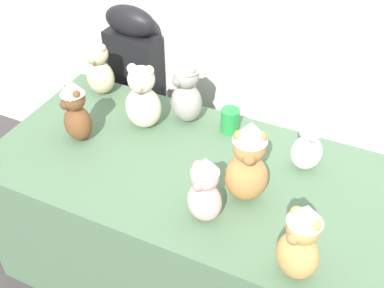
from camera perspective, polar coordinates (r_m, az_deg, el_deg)
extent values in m
cube|color=#4C6B4C|center=(2.14, 0.00, -9.76)|extent=(1.65, 0.81, 0.70)
cube|color=black|center=(2.62, -6.55, 4.13)|extent=(0.29, 0.14, 0.92)
ellipsoid|color=black|center=(2.36, -7.51, 14.53)|extent=(0.29, 0.14, 0.15)
ellipsoid|color=beige|center=(1.64, 1.52, -6.98)|extent=(0.14, 0.13, 0.16)
sphere|color=beige|center=(1.56, 1.59, -4.07)|extent=(0.09, 0.09, 0.09)
sphere|color=beige|center=(1.55, 0.73, -2.66)|extent=(0.04, 0.04, 0.04)
sphere|color=beige|center=(1.52, 2.52, -3.52)|extent=(0.04, 0.04, 0.04)
sphere|color=#A88783|center=(1.54, 0.75, -5.13)|extent=(0.04, 0.04, 0.04)
cone|color=silver|center=(1.52, 1.63, -2.54)|extent=(0.10, 0.10, 0.06)
ellipsoid|color=beige|center=(2.05, -5.90, 4.41)|extent=(0.18, 0.16, 0.19)
sphere|color=beige|center=(1.97, -6.17, 7.81)|extent=(0.12, 0.12, 0.12)
sphere|color=beige|center=(1.96, -7.28, 9.04)|extent=(0.04, 0.04, 0.04)
sphere|color=beige|center=(1.93, -5.25, 8.83)|extent=(0.04, 0.04, 0.04)
sphere|color=#ABA08A|center=(1.93, -6.60, 6.79)|extent=(0.05, 0.05, 0.05)
ellipsoid|color=#CCB78E|center=(2.31, -11.01, 7.93)|extent=(0.14, 0.12, 0.17)
sphere|color=#CCB78E|center=(2.24, -11.41, 10.64)|extent=(0.10, 0.10, 0.10)
sphere|color=#CCB78E|center=(2.24, -12.20, 11.67)|extent=(0.04, 0.04, 0.04)
sphere|color=#CCB78E|center=(2.21, -10.87, 11.38)|extent=(0.04, 0.04, 0.04)
sphere|color=#9D8E71|center=(2.22, -12.03, 9.93)|extent=(0.04, 0.04, 0.04)
ellipsoid|color=tan|center=(1.52, 12.62, -12.98)|extent=(0.17, 0.16, 0.17)
sphere|color=tan|center=(1.42, 13.34, -9.87)|extent=(0.10, 0.10, 0.10)
sphere|color=tan|center=(1.40, 12.55, -8.10)|extent=(0.04, 0.04, 0.04)
sphere|color=tan|center=(1.38, 14.64, -9.49)|extent=(0.04, 0.04, 0.04)
sphere|color=olive|center=(1.41, 12.19, -11.07)|extent=(0.04, 0.04, 0.04)
cone|color=silver|center=(1.38, 13.73, -8.19)|extent=(0.11, 0.11, 0.07)
ellipsoid|color=brown|center=(2.03, -13.64, 2.50)|extent=(0.16, 0.15, 0.16)
sphere|color=brown|center=(1.96, -14.17, 5.28)|extent=(0.10, 0.10, 0.10)
sphere|color=brown|center=(1.97, -14.78, 6.55)|extent=(0.04, 0.04, 0.04)
sphere|color=brown|center=(1.92, -13.90, 5.84)|extent=(0.04, 0.04, 0.04)
sphere|color=brown|center=(1.95, -15.16, 4.59)|extent=(0.04, 0.04, 0.04)
cone|color=silver|center=(1.93, -14.44, 6.70)|extent=(0.10, 0.10, 0.06)
ellipsoid|color=#B27A42|center=(1.71, 6.58, -4.05)|extent=(0.19, 0.18, 0.19)
sphere|color=#B27A42|center=(1.62, 6.95, -0.38)|extent=(0.12, 0.12, 0.12)
sphere|color=#B27A42|center=(1.59, 5.78, 0.93)|extent=(0.04, 0.04, 0.04)
sphere|color=#B27A42|center=(1.59, 8.36, 0.79)|extent=(0.04, 0.04, 0.04)
sphere|color=olive|center=(1.59, 6.93, -1.82)|extent=(0.05, 0.05, 0.05)
cone|color=silver|center=(1.57, 7.14, 1.55)|extent=(0.12, 0.12, 0.08)
ellipsoid|color=gray|center=(2.08, -0.65, 5.06)|extent=(0.19, 0.18, 0.18)
sphere|color=gray|center=(2.00, -0.68, 8.26)|extent=(0.11, 0.11, 0.11)
sphere|color=gray|center=(2.00, -1.31, 9.71)|extent=(0.04, 0.04, 0.04)
sphere|color=gray|center=(1.96, -0.06, 8.93)|extent=(0.04, 0.04, 0.04)
sphere|color=slate|center=(1.98, -1.75, 7.57)|extent=(0.05, 0.05, 0.05)
cone|color=silver|center=(1.97, -0.70, 9.91)|extent=(0.12, 0.12, 0.07)
ellipsoid|color=white|center=(1.89, 13.68, -1.01)|extent=(0.16, 0.15, 0.15)
sphere|color=white|center=(1.82, 14.22, 1.66)|extent=(0.09, 0.09, 0.09)
sphere|color=white|center=(1.79, 13.54, 2.50)|extent=(0.03, 0.03, 0.03)
sphere|color=white|center=(1.81, 15.24, 2.59)|extent=(0.03, 0.03, 0.03)
sphere|color=#B4B3AF|center=(1.79, 14.52, 0.69)|extent=(0.04, 0.04, 0.04)
cone|color=silver|center=(1.79, 14.49, 3.03)|extent=(0.10, 0.10, 0.06)
cylinder|color=#238C3D|center=(2.04, 4.61, 2.86)|extent=(0.08, 0.08, 0.11)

